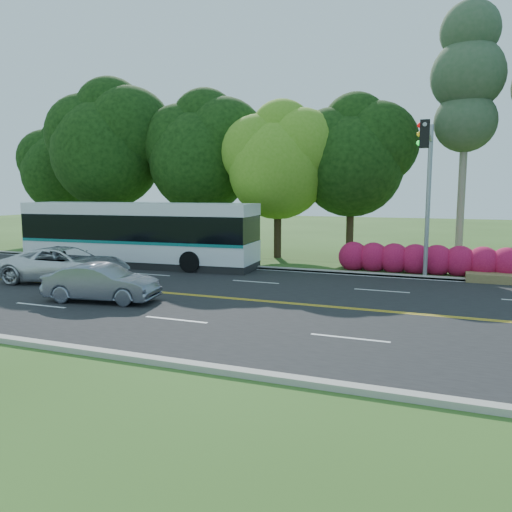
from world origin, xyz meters
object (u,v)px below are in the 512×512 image
(traffic_signal, at_px, (427,176))
(transit_bus, at_px, (138,235))
(sedan, at_px, (102,283))
(suv, at_px, (67,265))

(traffic_signal, xyz_separation_m, transit_bus, (-14.65, 0.37, -2.98))
(transit_bus, bearing_deg, sedan, -68.11)
(traffic_signal, bearing_deg, suv, -161.71)
(transit_bus, bearing_deg, suv, -95.58)
(sedan, relative_size, suv, 0.75)
(traffic_signal, distance_m, sedan, 13.83)
(traffic_signal, height_order, suv, traffic_signal)
(transit_bus, height_order, suv, transit_bus)
(suv, bearing_deg, transit_bus, -12.77)
(traffic_signal, relative_size, transit_bus, 0.54)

